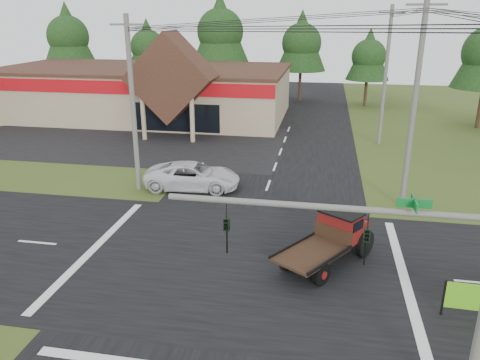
# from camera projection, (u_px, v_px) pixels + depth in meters

# --- Properties ---
(ground) EXTENTS (120.00, 120.00, 0.00)m
(ground) POSITION_uv_depth(u_px,v_px,m) (240.00, 261.00, 20.89)
(ground) COLOR #374A1A
(ground) RESTS_ON ground
(road_ns) EXTENTS (12.00, 120.00, 0.02)m
(road_ns) POSITION_uv_depth(u_px,v_px,m) (240.00, 261.00, 20.89)
(road_ns) COLOR black
(road_ns) RESTS_ON ground
(road_ew) EXTENTS (120.00, 12.00, 0.02)m
(road_ew) POSITION_uv_depth(u_px,v_px,m) (240.00, 261.00, 20.89)
(road_ew) COLOR black
(road_ew) RESTS_ON ground
(parking_apron) EXTENTS (28.00, 14.00, 0.02)m
(parking_apron) POSITION_uv_depth(u_px,v_px,m) (122.00, 141.00, 40.88)
(parking_apron) COLOR black
(parking_apron) RESTS_ON ground
(cvs_building) EXTENTS (30.40, 18.20, 9.19)m
(cvs_building) POSITION_uv_depth(u_px,v_px,m) (146.00, 90.00, 50.05)
(cvs_building) COLOR tan
(cvs_building) RESTS_ON ground
(traffic_signal_mast) EXTENTS (8.12, 0.24, 7.00)m
(traffic_signal_mast) POSITION_uv_depth(u_px,v_px,m) (419.00, 273.00, 11.47)
(traffic_signal_mast) COLOR #595651
(traffic_signal_mast) RESTS_ON ground
(utility_pole_nw) EXTENTS (2.00, 0.30, 10.50)m
(utility_pole_nw) POSITION_uv_depth(u_px,v_px,m) (133.00, 104.00, 27.87)
(utility_pole_nw) COLOR #595651
(utility_pole_nw) RESTS_ON ground
(utility_pole_ne) EXTENTS (2.00, 0.30, 11.50)m
(utility_pole_ne) POSITION_uv_depth(u_px,v_px,m) (414.00, 104.00, 24.99)
(utility_pole_ne) COLOR #595651
(utility_pole_ne) RESTS_ON ground
(utility_pole_n) EXTENTS (2.00, 0.30, 11.20)m
(utility_pole_n) POSITION_uv_depth(u_px,v_px,m) (385.00, 76.00, 38.02)
(utility_pole_n) COLOR #595651
(utility_pole_n) RESTS_ON ground
(tree_row_a) EXTENTS (6.72, 6.72, 12.12)m
(tree_row_a) POSITION_uv_depth(u_px,v_px,m) (68.00, 34.00, 60.39)
(tree_row_a) COLOR #332316
(tree_row_a) RESTS_ON ground
(tree_row_b) EXTENTS (5.60, 5.60, 10.10)m
(tree_row_b) POSITION_uv_depth(u_px,v_px,m) (147.00, 45.00, 61.00)
(tree_row_b) COLOR #332316
(tree_row_b) RESTS_ON ground
(tree_row_c) EXTENTS (7.28, 7.28, 13.13)m
(tree_row_c) POSITION_uv_depth(u_px,v_px,m) (220.00, 29.00, 57.70)
(tree_row_c) COLOR #332316
(tree_row_c) RESTS_ON ground
(tree_row_d) EXTENTS (6.16, 6.16, 11.11)m
(tree_row_d) POSITION_uv_depth(u_px,v_px,m) (302.00, 41.00, 57.38)
(tree_row_d) COLOR #332316
(tree_row_d) RESTS_ON ground
(tree_row_e) EXTENTS (5.04, 5.04, 9.09)m
(tree_row_e) POSITION_uv_depth(u_px,v_px,m) (369.00, 55.00, 54.62)
(tree_row_e) COLOR #332316
(tree_row_e) RESTS_ON ground
(antique_flatbed_truck) EXTENTS (4.62, 5.52, 2.21)m
(antique_flatbed_truck) POSITION_uv_depth(u_px,v_px,m) (326.00, 241.00, 20.34)
(antique_flatbed_truck) COLOR #59110C
(antique_flatbed_truck) RESTS_ON ground
(white_pickup) EXTENTS (6.13, 3.19, 1.65)m
(white_pickup) POSITION_uv_depth(u_px,v_px,m) (193.00, 176.00, 29.48)
(white_pickup) COLOR silver
(white_pickup) RESTS_ON ground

